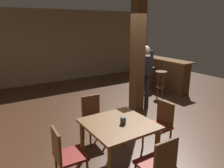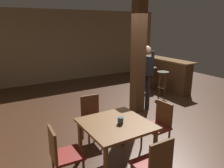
# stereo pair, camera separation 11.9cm
# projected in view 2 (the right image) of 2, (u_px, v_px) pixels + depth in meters

# --- Properties ---
(ground_plane) EXTENTS (10.80, 10.80, 0.00)m
(ground_plane) POSITION_uv_depth(u_px,v_px,m) (143.00, 115.00, 5.61)
(ground_plane) COLOR #382114
(wall_back) EXTENTS (8.00, 0.10, 2.80)m
(wall_back) POSITION_uv_depth(u_px,v_px,m) (75.00, 45.00, 8.94)
(wall_back) COLOR #756047
(wall_back) RESTS_ON ground_plane
(pillar) EXTENTS (0.28, 0.28, 2.80)m
(pillar) POSITION_uv_depth(u_px,v_px,m) (138.00, 59.00, 5.51)
(pillar) COLOR #4C301C
(pillar) RESTS_ON ground_plane
(dining_table) EXTENTS (1.02, 1.02, 0.75)m
(dining_table) POSITION_uv_depth(u_px,v_px,m) (116.00, 129.00, 3.48)
(dining_table) COLOR brown
(dining_table) RESTS_ON ground_plane
(chair_south) EXTENTS (0.43, 0.43, 0.89)m
(chair_south) POSITION_uv_depth(u_px,v_px,m) (154.00, 165.00, 2.82)
(chair_south) COLOR maroon
(chair_south) RESTS_ON ground_plane
(chair_north) EXTENTS (0.45, 0.45, 0.89)m
(chair_north) POSITION_uv_depth(u_px,v_px,m) (92.00, 116.00, 4.31)
(chair_north) COLOR maroon
(chair_north) RESTS_ON ground_plane
(chair_west) EXTENTS (0.44, 0.44, 0.89)m
(chair_west) POSITION_uv_depth(u_px,v_px,m) (62.00, 153.00, 3.07)
(chair_west) COLOR maroon
(chair_west) RESTS_ON ground_plane
(chair_east) EXTENTS (0.44, 0.44, 0.89)m
(chair_east) POSITION_uv_depth(u_px,v_px,m) (159.00, 124.00, 3.98)
(chair_east) COLOR maroon
(chair_east) RESTS_ON ground_plane
(napkin_cup) EXTENTS (0.09, 0.09, 0.11)m
(napkin_cup) POSITION_uv_depth(u_px,v_px,m) (120.00, 120.00, 3.42)
(napkin_cup) COLOR #33475B
(napkin_cup) RESTS_ON dining_table
(standing_person) EXTENTS (0.47, 0.24, 1.72)m
(standing_person) POSITION_uv_depth(u_px,v_px,m) (146.00, 73.00, 5.75)
(standing_person) COLOR black
(standing_person) RESTS_ON ground_plane
(bar_counter) EXTENTS (0.56, 2.28, 1.06)m
(bar_counter) POSITION_uv_depth(u_px,v_px,m) (163.00, 73.00, 7.85)
(bar_counter) COLOR brown
(bar_counter) RESTS_ON ground_plane
(bar_stool_near) EXTENTS (0.37, 0.37, 0.79)m
(bar_stool_near) POSITION_uv_depth(u_px,v_px,m) (163.00, 77.00, 6.99)
(bar_stool_near) COLOR #2D2319
(bar_stool_near) RESTS_ON ground_plane
(bar_stool_mid) EXTENTS (0.35, 0.35, 0.80)m
(bar_stool_mid) POSITION_uv_depth(u_px,v_px,m) (151.00, 73.00, 7.62)
(bar_stool_mid) COLOR #2D2319
(bar_stool_mid) RESTS_ON ground_plane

